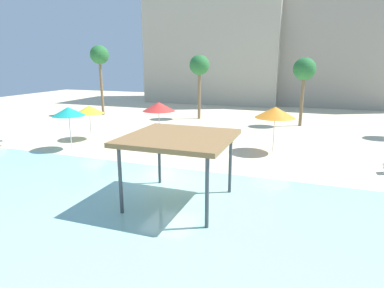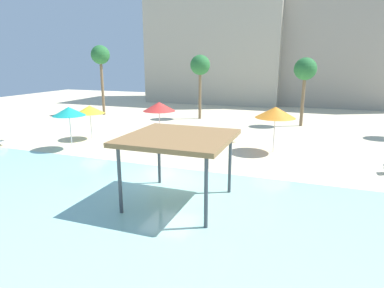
% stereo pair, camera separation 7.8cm
% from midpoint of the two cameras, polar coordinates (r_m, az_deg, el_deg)
% --- Properties ---
extents(ground_plane, '(80.00, 80.00, 0.00)m').
position_cam_midpoint_polar(ground_plane, '(16.18, -4.09, -5.98)').
color(ground_plane, beige).
extents(lagoon_water, '(44.00, 13.50, 0.04)m').
position_cam_midpoint_polar(lagoon_water, '(11.98, -14.57, -13.90)').
color(lagoon_water, '#99D1C6').
rests_on(lagoon_water, ground).
extents(shade_pavilion, '(4.03, 4.03, 2.79)m').
position_cam_midpoint_polar(shade_pavilion, '(12.71, -2.43, 0.70)').
color(shade_pavilion, '#42474C').
rests_on(shade_pavilion, ground).
extents(beach_umbrella_orange_0, '(2.47, 2.47, 2.86)m').
position_cam_midpoint_polar(beach_umbrella_orange_0, '(20.84, 14.11, 5.36)').
color(beach_umbrella_orange_0, silver).
rests_on(beach_umbrella_orange_0, ground).
extents(beach_umbrella_yellow_1, '(2.07, 2.07, 2.47)m').
position_cam_midpoint_polar(beach_umbrella_yellow_1, '(24.82, -17.48, 5.71)').
color(beach_umbrella_yellow_1, silver).
rests_on(beach_umbrella_yellow_1, ground).
extents(beach_umbrella_red_2, '(2.23, 2.23, 2.86)m').
position_cam_midpoint_polar(beach_umbrella_red_2, '(22.63, -5.88, 6.47)').
color(beach_umbrella_red_2, silver).
rests_on(beach_umbrella_red_2, ground).
extents(beach_umbrella_teal_3, '(2.04, 2.04, 2.77)m').
position_cam_midpoint_polar(beach_umbrella_teal_3, '(22.18, -20.73, 5.30)').
color(beach_umbrella_teal_3, silver).
rests_on(beach_umbrella_teal_3, ground).
extents(lounge_chair_1, '(1.42, 1.96, 0.74)m').
position_cam_midpoint_polar(lounge_chair_1, '(23.03, 6.09, 0.98)').
color(lounge_chair_1, white).
rests_on(lounge_chair_1, ground).
extents(lounge_chair_2, '(0.67, 1.92, 0.74)m').
position_cam_midpoint_polar(lounge_chair_2, '(24.39, -3.40, 1.78)').
color(lounge_chair_2, white).
rests_on(lounge_chair_2, ground).
extents(palm_tree_0, '(1.90, 1.90, 5.86)m').
position_cam_midpoint_polar(palm_tree_0, '(30.14, 18.82, 11.98)').
color(palm_tree_0, brown).
rests_on(palm_tree_0, ground).
extents(palm_tree_2, '(1.90, 1.90, 6.14)m').
position_cam_midpoint_polar(palm_tree_2, '(32.30, 1.21, 13.29)').
color(palm_tree_2, brown).
rests_on(palm_tree_2, ground).
extents(palm_tree_3, '(1.90, 1.90, 7.13)m').
position_cam_midpoint_polar(palm_tree_3, '(36.02, -15.79, 14.34)').
color(palm_tree_3, brown).
rests_on(palm_tree_3, ground).
extents(hotel_block_0, '(17.76, 9.91, 16.80)m').
position_cam_midpoint_polar(hotel_block_0, '(47.61, 4.28, 17.59)').
color(hotel_block_0, '#B2A893').
rests_on(hotel_block_0, ground).
extents(hotel_block_1, '(17.21, 10.46, 14.37)m').
position_cam_midpoint_polar(hotel_block_1, '(47.89, 24.50, 14.93)').
color(hotel_block_1, '#9E9384').
rests_on(hotel_block_1, ground).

